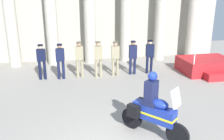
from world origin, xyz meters
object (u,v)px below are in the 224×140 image
at_px(officer_in_row_1, 60,59).
at_px(officer_in_row_4, 115,56).
at_px(officer_in_row_2, 79,57).
at_px(reviewing_stand, 207,66).
at_px(officer_in_row_0, 41,59).
at_px(officer_in_row_3, 98,56).
at_px(motorcycle_with_rider, 152,110).
at_px(officer_in_row_6, 150,54).
at_px(officer_in_row_5, 133,55).

height_order(officer_in_row_1, officer_in_row_4, officer_in_row_4).
bearing_deg(officer_in_row_2, officer_in_row_4, -179.39).
bearing_deg(reviewing_stand, officer_in_row_0, 176.86).
height_order(officer_in_row_3, motorcycle_with_rider, motorcycle_with_rider).
bearing_deg(officer_in_row_4, reviewing_stand, -179.41).
height_order(officer_in_row_6, motorcycle_with_rider, motorcycle_with_rider).
bearing_deg(officer_in_row_4, officer_in_row_5, -169.62).
relative_size(reviewing_stand, officer_in_row_6, 1.50).
distance_m(reviewing_stand, officer_in_row_3, 5.59).
bearing_deg(officer_in_row_3, officer_in_row_6, -171.87).
height_order(reviewing_stand, motorcycle_with_rider, motorcycle_with_rider).
distance_m(officer_in_row_1, officer_in_row_6, 4.37).
distance_m(officer_in_row_0, officer_in_row_5, 4.36).
height_order(reviewing_stand, officer_in_row_0, officer_in_row_0).
relative_size(officer_in_row_1, officer_in_row_5, 0.99).
distance_m(reviewing_stand, officer_in_row_2, 6.47).
height_order(reviewing_stand, officer_in_row_4, officer_in_row_4).
distance_m(officer_in_row_2, officer_in_row_5, 2.61).
bearing_deg(officer_in_row_4, officer_in_row_0, 2.71).
distance_m(officer_in_row_6, motorcycle_with_rider, 5.70).
distance_m(officer_in_row_2, officer_in_row_4, 1.72).
bearing_deg(officer_in_row_0, officer_in_row_2, -175.22).
relative_size(officer_in_row_6, motorcycle_with_rider, 0.90).
distance_m(officer_in_row_3, officer_in_row_4, 0.84).
height_order(officer_in_row_2, officer_in_row_4, officer_in_row_2).
distance_m(officer_in_row_5, motorcycle_with_rider, 5.48).
distance_m(reviewing_stand, officer_in_row_0, 8.20).
height_order(reviewing_stand, officer_in_row_6, officer_in_row_6).
xyz_separation_m(officer_in_row_2, officer_in_row_5, (2.61, -0.03, -0.02)).
xyz_separation_m(reviewing_stand, motorcycle_with_rider, (-4.72, -4.97, 0.44)).
bearing_deg(officer_in_row_0, officer_in_row_3, -179.14).
relative_size(reviewing_stand, officer_in_row_0, 1.53).
height_order(officer_in_row_5, officer_in_row_6, officer_in_row_6).
xyz_separation_m(officer_in_row_4, officer_in_row_6, (1.77, 0.10, -0.00)).
distance_m(officer_in_row_2, officer_in_row_3, 0.90).
xyz_separation_m(officer_in_row_4, officer_in_row_5, (0.89, 0.09, -0.01)).
bearing_deg(motorcycle_with_rider, officer_in_row_6, 121.17).
xyz_separation_m(officer_in_row_0, officer_in_row_6, (5.23, -0.01, 0.01)).
height_order(officer_in_row_4, motorcycle_with_rider, motorcycle_with_rider).
bearing_deg(officer_in_row_6, officer_in_row_2, 4.33).
bearing_deg(officer_in_row_2, officer_in_row_6, -175.67).
bearing_deg(officer_in_row_6, motorcycle_with_rider, 76.37).
relative_size(officer_in_row_0, officer_in_row_1, 0.99).
distance_m(reviewing_stand, officer_in_row_6, 3.04).
bearing_deg(officer_in_row_2, motorcycle_with_rider, 112.04).
height_order(officer_in_row_1, officer_in_row_2, officer_in_row_2).
bearing_deg(officer_in_row_3, officer_in_row_1, 2.01).
xyz_separation_m(officer_in_row_1, officer_in_row_6, (4.37, 0.08, 0.01)).
bearing_deg(officer_in_row_5, officer_in_row_3, 9.49).
relative_size(officer_in_row_4, officer_in_row_6, 1.00).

